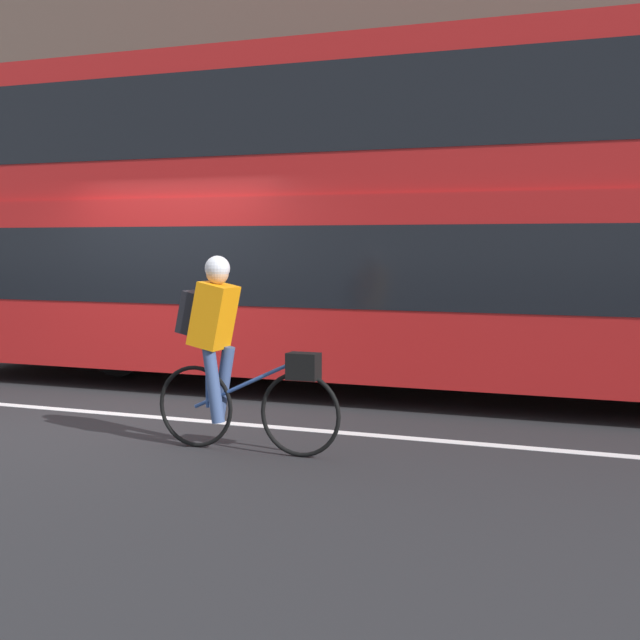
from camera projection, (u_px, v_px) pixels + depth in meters
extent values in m
plane|color=#232326|center=(101.00, 419.00, 8.93)|extent=(80.00, 80.00, 0.00)
cube|color=silver|center=(116.00, 414.00, 9.17)|extent=(50.00, 0.14, 0.01)
cube|color=#A8A399|center=(311.00, 350.00, 14.10)|extent=(60.00, 2.57, 0.15)
cube|color=brown|center=(342.00, 154.00, 15.15)|extent=(60.00, 0.30, 6.54)
cylinder|color=black|center=(122.00, 341.00, 11.82)|extent=(0.91, 0.30, 0.91)
cube|color=#B21919|center=(388.00, 285.00, 10.40)|extent=(11.92, 2.41, 1.99)
cube|color=black|center=(388.00, 265.00, 10.38)|extent=(11.45, 2.43, 0.88)
cube|color=#B21919|center=(389.00, 126.00, 10.24)|extent=(11.92, 2.32, 1.67)
cube|color=black|center=(389.00, 119.00, 10.23)|extent=(11.45, 2.34, 0.94)
torus|color=black|center=(300.00, 414.00, 7.30)|extent=(0.71, 0.04, 0.71)
torus|color=black|center=(196.00, 406.00, 7.66)|extent=(0.71, 0.04, 0.71)
cylinder|color=#2D4C8C|center=(246.00, 384.00, 7.46)|extent=(0.99, 0.03, 0.48)
cylinder|color=#2D4C8C|center=(207.00, 377.00, 7.59)|extent=(0.03, 0.03, 0.52)
cube|color=black|center=(303.00, 366.00, 7.26)|extent=(0.26, 0.16, 0.22)
cube|color=orange|center=(214.00, 315.00, 7.52)|extent=(0.37, 0.32, 0.58)
cube|color=black|center=(193.00, 312.00, 7.60)|extent=(0.21, 0.26, 0.38)
cylinder|color=#384C7A|center=(224.00, 382.00, 7.64)|extent=(0.22, 0.11, 0.64)
cylinder|color=#384C7A|center=(214.00, 386.00, 7.48)|extent=(0.20, 0.11, 0.64)
sphere|color=tan|center=(217.00, 273.00, 7.48)|extent=(0.19, 0.19, 0.19)
sphere|color=silver|center=(217.00, 268.00, 7.47)|extent=(0.21, 0.21, 0.21)
cylinder|color=#194C23|center=(375.00, 318.00, 13.52)|extent=(0.45, 0.45, 0.94)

